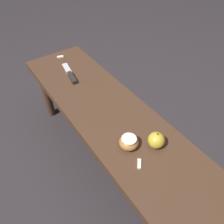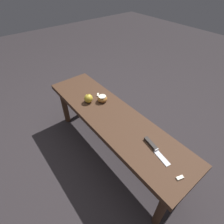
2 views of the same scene
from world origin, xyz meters
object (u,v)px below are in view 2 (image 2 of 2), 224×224
(wooden_bench, at_px, (112,122))
(knife, at_px, (153,147))
(apple_whole, at_px, (88,98))
(apple_cut, at_px, (102,99))

(wooden_bench, distance_m, knife, 0.39)
(apple_whole, bearing_deg, knife, -174.32)
(knife, relative_size, apple_cut, 2.81)
(knife, xyz_separation_m, apple_whole, (0.64, 0.06, 0.03))
(knife, bearing_deg, apple_cut, -173.30)
(wooden_bench, relative_size, knife, 6.04)
(knife, height_order, apple_cut, apple_cut)
(wooden_bench, bearing_deg, apple_cut, -14.29)
(wooden_bench, xyz_separation_m, apple_cut, (0.19, -0.05, 0.09))
(wooden_bench, height_order, knife, knife)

